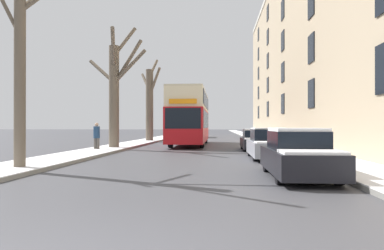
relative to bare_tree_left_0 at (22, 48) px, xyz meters
The scene contains 12 objects.
sidewalk_left 45.64m from the bare_tree_left_0, 90.48° to the left, with size 2.44×130.00×0.16m.
sidewalk_right 47.03m from the bare_tree_left_0, 75.99° to the left, with size 2.44×130.00×0.16m.
terrace_facade_right 27.11m from the bare_tree_left_0, 50.26° to the left, with size 9.10×54.63×17.93m.
bare_tree_left_0 is the anchor object (origin of this frame).
bare_tree_left_1 10.86m from the bare_tree_left_0, 90.54° to the left, with size 4.54×4.06×8.15m.
bare_tree_left_2 21.74m from the bare_tree_left_0, 90.05° to the left, with size 2.56×2.80×8.36m.
double_decker_bus 17.29m from the bare_tree_left_0, 75.19° to the left, with size 2.62×11.74×4.30m.
parked_car_0 9.77m from the bare_tree_left_0, ahead, with size 1.73×4.18×1.48m.
parked_car_1 11.10m from the bare_tree_left_0, 30.29° to the left, with size 1.75×4.38×1.46m.
parked_car_2 14.58m from the bare_tree_left_0, 50.04° to the left, with size 1.79×3.99×1.36m.
oncoming_van 36.34m from the bare_tree_left_0, 84.60° to the left, with size 2.06×5.34×2.19m.
pedestrian_left_sidewalk 9.65m from the bare_tree_left_0, 94.34° to the left, with size 0.38×0.38×1.75m.
Camera 1 is at (1.24, -3.62, 1.53)m, focal length 32.00 mm.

